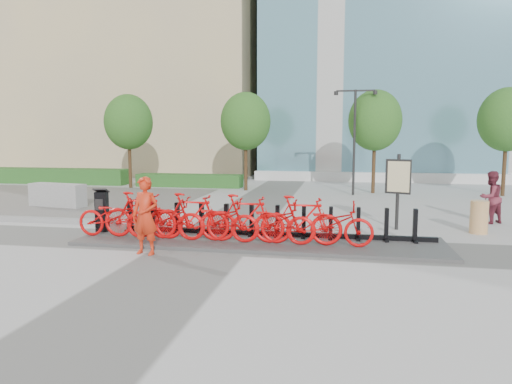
% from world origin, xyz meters
% --- Properties ---
extents(ground, '(120.00, 120.00, 0.00)m').
position_xyz_m(ground, '(0.00, 0.00, 0.00)').
color(ground, '#B6B6B6').
extents(glass_building, '(32.00, 16.00, 24.00)m').
position_xyz_m(glass_building, '(14.00, 26.00, 12.00)').
color(glass_building, slate).
rests_on(glass_building, ground).
extents(gravel_patch, '(14.00, 14.00, 0.00)m').
position_xyz_m(gravel_patch, '(-10.00, 7.00, 0.01)').
color(gravel_patch, '#4A433C').
rests_on(gravel_patch, ground).
extents(hedge_a, '(10.00, 1.40, 0.90)m').
position_xyz_m(hedge_a, '(-14.00, 13.50, 0.45)').
color(hedge_a, '#38602B').
rests_on(hedge_a, ground).
extents(hedge_b, '(6.00, 1.20, 0.70)m').
position_xyz_m(hedge_b, '(-5.00, 13.20, 0.35)').
color(hedge_b, '#38602B').
rests_on(hedge_b, ground).
extents(tree_0, '(2.60, 2.60, 5.10)m').
position_xyz_m(tree_0, '(-8.00, 12.00, 3.59)').
color(tree_0, '#40281C').
rests_on(tree_0, ground).
extents(tree_1, '(2.60, 2.60, 5.10)m').
position_xyz_m(tree_1, '(-1.50, 12.00, 3.59)').
color(tree_1, '#40281C').
rests_on(tree_1, ground).
extents(tree_2, '(2.60, 2.60, 5.10)m').
position_xyz_m(tree_2, '(5.00, 12.00, 3.59)').
color(tree_2, '#40281C').
rests_on(tree_2, ground).
extents(tree_3, '(2.60, 2.60, 5.10)m').
position_xyz_m(tree_3, '(11.00, 12.00, 3.59)').
color(tree_3, '#40281C').
rests_on(tree_3, ground).
extents(streetlamp, '(2.00, 0.20, 5.00)m').
position_xyz_m(streetlamp, '(4.00, 11.00, 3.13)').
color(streetlamp, black).
rests_on(streetlamp, ground).
extents(dock_pad, '(9.60, 2.40, 0.08)m').
position_xyz_m(dock_pad, '(1.30, 0.30, 0.04)').
color(dock_pad, '#494949').
rests_on(dock_pad, ground).
extents(dock_rail_posts, '(8.02, 0.50, 0.85)m').
position_xyz_m(dock_rail_posts, '(1.36, 0.77, 0.51)').
color(dock_rail_posts, black).
rests_on(dock_rail_posts, dock_pad).
extents(bike_0, '(2.12, 0.74, 1.12)m').
position_xyz_m(bike_0, '(-2.60, -0.05, 0.64)').
color(bike_0, red).
rests_on(bike_0, dock_pad).
extents(bike_1, '(2.06, 0.58, 1.24)m').
position_xyz_m(bike_1, '(-1.88, -0.05, 0.70)').
color(bike_1, red).
rests_on(bike_1, dock_pad).
extents(bike_2, '(2.12, 0.74, 1.12)m').
position_xyz_m(bike_2, '(-1.16, -0.05, 0.64)').
color(bike_2, red).
rests_on(bike_2, dock_pad).
extents(bike_3, '(2.06, 0.58, 1.24)m').
position_xyz_m(bike_3, '(-0.44, -0.05, 0.70)').
color(bike_3, red).
rests_on(bike_3, dock_pad).
extents(bike_4, '(2.12, 0.74, 1.12)m').
position_xyz_m(bike_4, '(0.28, -0.05, 0.64)').
color(bike_4, red).
rests_on(bike_4, dock_pad).
extents(bike_5, '(2.06, 0.58, 1.24)m').
position_xyz_m(bike_5, '(1.00, -0.05, 0.70)').
color(bike_5, red).
rests_on(bike_5, dock_pad).
extents(bike_6, '(2.12, 0.74, 1.12)m').
position_xyz_m(bike_6, '(1.72, -0.05, 0.64)').
color(bike_6, red).
rests_on(bike_6, dock_pad).
extents(bike_7, '(2.06, 0.58, 1.24)m').
position_xyz_m(bike_7, '(2.44, -0.05, 0.70)').
color(bike_7, red).
rests_on(bike_7, dock_pad).
extents(bike_8, '(2.12, 0.74, 1.12)m').
position_xyz_m(bike_8, '(3.16, -0.05, 0.64)').
color(bike_8, red).
rests_on(bike_8, dock_pad).
extents(kiosk, '(0.42, 0.37, 1.26)m').
position_xyz_m(kiosk, '(-3.31, 0.54, 0.68)').
color(kiosk, black).
rests_on(kiosk, dock_pad).
extents(worker_red, '(0.74, 0.55, 1.85)m').
position_xyz_m(worker_red, '(-1.13, -1.37, 0.93)').
color(worker_red, red).
rests_on(worker_red, ground).
extents(pedestrian, '(1.04, 0.98, 1.70)m').
position_xyz_m(pedestrian, '(8.16, 4.34, 0.85)').
color(pedestrian, maroon).
rests_on(pedestrian, ground).
extents(construction_barrel, '(0.58, 0.58, 0.95)m').
position_xyz_m(construction_barrel, '(7.35, 2.62, 0.47)').
color(construction_barrel, orange).
rests_on(construction_barrel, ground).
extents(jersey_barrier, '(2.46, 1.03, 0.92)m').
position_xyz_m(jersey_barrier, '(-7.80, 5.08, 0.46)').
color(jersey_barrier, '#A8A7A5').
rests_on(jersey_barrier, ground).
extents(map_sign, '(0.74, 0.36, 2.28)m').
position_xyz_m(map_sign, '(5.08, 2.76, 1.51)').
color(map_sign, black).
rests_on(map_sign, ground).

